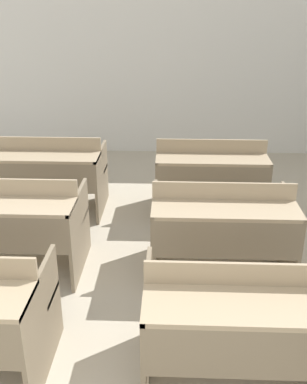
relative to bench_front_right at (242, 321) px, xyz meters
The scene contains 6 objects.
wall_back 4.68m from the bench_front_right, 101.79° to the left, with size 6.80×0.06×2.87m.
bench_front_right is the anchor object (origin of this frame).
bench_second_left 2.09m from the bench_front_right, 146.03° to the left, with size 1.13×0.75×0.83m.
bench_second_right 1.16m from the bench_front_right, 90.16° to the left, with size 1.13×0.75×0.83m.
bench_third_left 2.91m from the bench_front_right, 126.38° to the left, with size 1.13×0.75×0.83m.
bench_third_right 2.33m from the bench_front_right, 90.26° to the left, with size 1.13×0.75×0.83m.
Camera 1 is at (0.51, -0.86, 2.16)m, focal length 42.00 mm.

